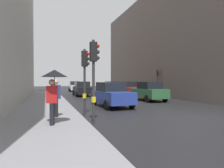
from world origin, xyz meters
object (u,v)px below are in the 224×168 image
at_px(traffic_light_near_right, 85,70).
at_px(car_red_sedan, 128,89).
at_px(traffic_light_near_left, 94,66).
at_px(car_white_compact, 75,86).
at_px(traffic_light_mid_street, 158,77).
at_px(pedestrian_with_umbrella, 54,82).
at_px(car_green_estate, 149,91).
at_px(car_blue_van, 111,94).
at_px(car_yellow_taxi, 111,87).
at_px(pedestrian_with_grey_backpack, 55,96).
at_px(car_dark_suv, 82,89).

relative_size(traffic_light_near_right, car_red_sedan, 0.83).
xyz_separation_m(traffic_light_near_left, car_white_compact, (2.78, 26.22, -1.65)).
xyz_separation_m(traffic_light_mid_street, traffic_light_near_right, (-10.00, -8.94, 0.13)).
distance_m(traffic_light_near_right, traffic_light_near_left, 2.08).
relative_size(traffic_light_mid_street, pedestrian_with_umbrella, 1.58).
height_order(car_green_estate, car_blue_van, same).
distance_m(traffic_light_mid_street, car_red_sedan, 4.06).
height_order(car_yellow_taxi, car_red_sedan, same).
distance_m(traffic_light_near_left, pedestrian_with_umbrella, 1.90).
bearing_deg(traffic_light_near_right, pedestrian_with_grey_backpack, -153.13).
height_order(traffic_light_near_right, car_dark_suv, traffic_light_near_right).
bearing_deg(car_yellow_taxi, car_blue_van, -108.20).
bearing_deg(car_yellow_taxi, pedestrian_with_grey_backpack, -115.39).
distance_m(car_white_compact, car_yellow_taxi, 7.30).
relative_size(traffic_light_mid_street, car_green_estate, 0.79).
xyz_separation_m(car_yellow_taxi, car_red_sedan, (-0.15, -6.91, 0.00)).
relative_size(car_blue_van, pedestrian_with_grey_backpack, 2.44).
bearing_deg(pedestrian_with_grey_backpack, car_yellow_taxi, 64.61).
bearing_deg(traffic_light_near_right, car_yellow_taxi, 67.73).
bearing_deg(car_yellow_taxi, traffic_light_mid_street, -76.59).
xyz_separation_m(car_red_sedan, pedestrian_with_grey_backpack, (-9.12, -12.62, 0.29)).
distance_m(traffic_light_mid_street, car_yellow_taxi, 10.16).
xyz_separation_m(car_white_compact, car_red_sedan, (4.74, -12.33, 0.00)).
distance_m(car_yellow_taxi, pedestrian_with_umbrella, 23.27).
bearing_deg(traffic_light_near_right, pedestrian_with_umbrella, -123.73).
bearing_deg(traffic_light_near_right, car_blue_van, 49.58).
bearing_deg(car_red_sedan, traffic_light_near_right, -122.47).
bearing_deg(car_dark_suv, car_red_sedan, -18.22).
bearing_deg(pedestrian_with_umbrella, pedestrian_with_grey_backpack, 86.55).
height_order(traffic_light_near_left, car_green_estate, traffic_light_near_left).
distance_m(car_green_estate, pedestrian_with_umbrella, 12.13).
xyz_separation_m(car_red_sedan, car_blue_van, (-5.05, -8.92, 0.00)).
height_order(car_white_compact, car_red_sedan, same).
bearing_deg(car_white_compact, traffic_light_near_right, -96.57).
xyz_separation_m(car_green_estate, car_blue_van, (-4.60, -2.87, 0.00)).
distance_m(car_dark_suv, car_blue_van, 10.66).
distance_m(traffic_light_mid_street, car_green_estate, 4.56).
xyz_separation_m(car_red_sedan, pedestrian_with_umbrella, (-9.22, -14.36, 0.96)).
xyz_separation_m(car_white_compact, car_yellow_taxi, (4.89, -5.42, 0.00)).
height_order(car_dark_suv, car_green_estate, same).
bearing_deg(pedestrian_with_umbrella, traffic_light_mid_street, 44.49).
bearing_deg(traffic_light_near_left, car_yellow_taxi, 69.77).
bearing_deg(car_dark_suv, car_white_compact, 87.02).
xyz_separation_m(traffic_light_mid_street, car_blue_van, (-7.53, -6.05, -1.46)).
height_order(traffic_light_near_left, car_red_sedan, traffic_light_near_left).
bearing_deg(pedestrian_with_umbrella, traffic_light_near_right, 56.27).
bearing_deg(pedestrian_with_grey_backpack, car_blue_van, 42.34).
distance_m(traffic_light_near_right, pedestrian_with_grey_backpack, 2.22).
bearing_deg(car_white_compact, pedestrian_with_grey_backpack, -99.96).
relative_size(traffic_light_near_right, pedestrian_with_grey_backpack, 2.02).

